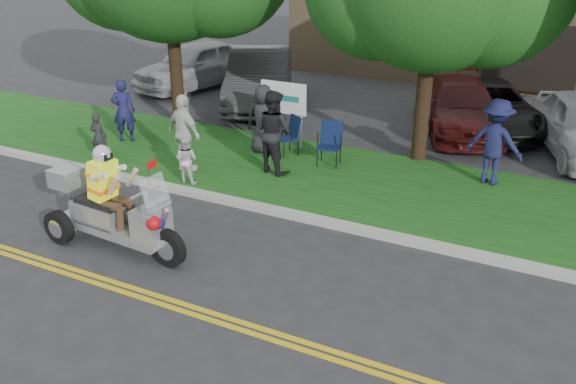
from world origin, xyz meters
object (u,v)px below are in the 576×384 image
at_px(trike_scooter, 111,213).
at_px(lawn_chair_a, 291,133).
at_px(lawn_chair_b, 330,140).
at_px(parked_car_mid, 489,106).
at_px(parked_car_far_left, 196,65).
at_px(spectator_adult_mid, 273,132).
at_px(parked_car_left, 260,78).
at_px(parked_car_right, 460,106).
at_px(spectator_adult_right, 184,133).
at_px(spectator_adult_left, 124,110).

bearing_deg(trike_scooter, lawn_chair_a, 86.69).
relative_size(lawn_chair_b, parked_car_mid, 0.22).
xyz_separation_m(lawn_chair_b, parked_car_far_left, (-7.36, 5.04, 0.14)).
height_order(spectator_adult_mid, parked_car_mid, spectator_adult_mid).
height_order(trike_scooter, lawn_chair_b, trike_scooter).
xyz_separation_m(parked_car_left, parked_car_mid, (7.00, 0.77, -0.22)).
bearing_deg(parked_car_right, lawn_chair_b, -137.43).
bearing_deg(lawn_chair_a, spectator_adult_mid, -46.86).
bearing_deg(parked_car_left, lawn_chair_a, -76.37).
xyz_separation_m(spectator_adult_right, parked_car_far_left, (-4.57, 6.98, -0.19)).
height_order(trike_scooter, parked_car_mid, trike_scooter).
relative_size(spectator_adult_right, parked_car_mid, 0.38).
bearing_deg(spectator_adult_right, trike_scooter, 121.03).
distance_m(trike_scooter, lawn_chair_a, 5.64).
bearing_deg(parked_car_mid, spectator_adult_right, -154.08).
xyz_separation_m(spectator_adult_right, parked_car_mid, (5.59, 6.76, -0.35)).
bearing_deg(lawn_chair_a, parked_car_far_left, 176.69).
relative_size(spectator_adult_mid, spectator_adult_right, 1.06).
height_order(spectator_adult_right, parked_car_right, spectator_adult_right).
xyz_separation_m(trike_scooter, spectator_adult_right, (-0.90, 3.47, 0.32)).
bearing_deg(parked_car_mid, lawn_chair_b, -144.68).
height_order(lawn_chair_a, parked_car_mid, parked_car_mid).
distance_m(trike_scooter, parked_car_right, 10.50).
height_order(spectator_adult_mid, parked_car_left, spectator_adult_mid).
relative_size(spectator_adult_mid, parked_car_right, 0.40).
relative_size(parked_car_far_left, parked_car_right, 1.00).
distance_m(spectator_adult_mid, parked_car_far_left, 8.86).
bearing_deg(parked_car_far_left, spectator_adult_mid, -30.75).
bearing_deg(parked_car_mid, parked_car_far_left, 154.26).
distance_m(parked_car_far_left, parked_car_right, 9.49).
height_order(parked_car_far_left, parked_car_left, parked_car_left).
relative_size(spectator_adult_right, parked_car_left, 0.34).
bearing_deg(parked_car_far_left, spectator_adult_left, -59.36).
bearing_deg(spectator_adult_left, parked_car_far_left, -101.76).
distance_m(lawn_chair_a, parked_car_mid, 6.09).
relative_size(spectator_adult_mid, parked_car_left, 0.36).
bearing_deg(spectator_adult_mid, spectator_adult_right, 41.73).
bearing_deg(lawn_chair_a, parked_car_left, 163.01).
height_order(spectator_adult_mid, spectator_adult_right, spectator_adult_mid).
height_order(parked_car_far_left, parked_car_right, parked_car_far_left).
distance_m(spectator_adult_left, parked_car_left, 5.13).
height_order(lawn_chair_b, parked_car_right, parked_car_right).
height_order(parked_car_left, parked_car_right, parked_car_left).
bearing_deg(spectator_adult_left, spectator_adult_mid, 148.68).
xyz_separation_m(spectator_adult_mid, spectator_adult_right, (-1.83, -0.87, -0.06)).
bearing_deg(lawn_chair_a, trike_scooter, -62.90).
relative_size(lawn_chair_b, spectator_adult_mid, 0.53).
bearing_deg(spectator_adult_mid, spectator_adult_left, 14.50).
bearing_deg(trike_scooter, parked_car_far_left, 121.94).
relative_size(lawn_chair_a, parked_car_left, 0.18).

